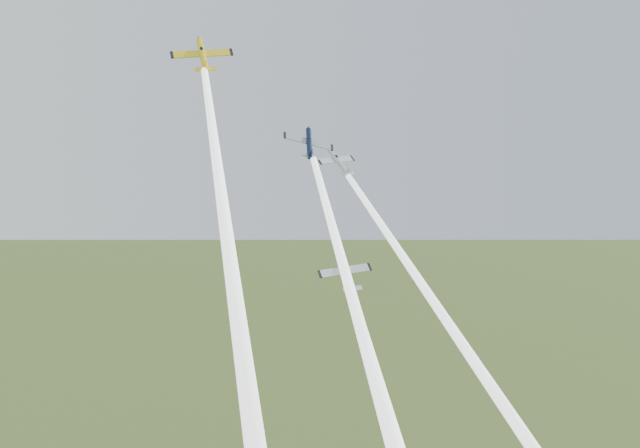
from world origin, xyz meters
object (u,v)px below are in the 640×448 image
Objects in this scene: plane_silver_right at (338,161)px; plane_silver_low at (346,273)px; plane_yellow at (202,55)px; plane_navy at (309,143)px.

plane_silver_low is at bearing -129.60° from plane_silver_right.
plane_silver_low is (12.67, -16.51, -29.94)m from plane_yellow.
plane_silver_low is at bearing -76.26° from plane_navy.
plane_yellow is at bearing 146.39° from plane_silver_low.
plane_yellow is at bearing 175.83° from plane_navy.
plane_silver_low is (-11.44, -16.27, -15.05)m from plane_silver_right.
plane_yellow is at bearing 174.94° from plane_silver_right.
plane_silver_right reaches higher than plane_silver_low.
plane_navy is at bearing 102.24° from plane_silver_low.
plane_yellow reaches higher than plane_navy.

